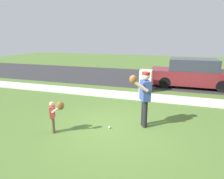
% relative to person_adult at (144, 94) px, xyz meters
% --- Properties ---
extents(ground_plane, '(48.00, 48.00, 0.00)m').
position_rel_person_adult_xyz_m(ground_plane, '(-0.82, 3.16, -1.11)').
color(ground_plane, '#4C6B2D').
extents(sidewalk_strip, '(36.00, 1.20, 0.06)m').
position_rel_person_adult_xyz_m(sidewalk_strip, '(-0.82, 3.26, -1.08)').
color(sidewalk_strip, beige).
rests_on(sidewalk_strip, ground).
extents(road_surface, '(36.00, 6.80, 0.02)m').
position_rel_person_adult_xyz_m(road_surface, '(-0.82, 8.26, -1.10)').
color(road_surface, '#2D2D30').
rests_on(road_surface, ground).
extents(person_adult, '(0.64, 0.85, 1.79)m').
position_rel_person_adult_xyz_m(person_adult, '(0.00, 0.00, 0.00)').
color(person_adult, black).
rests_on(person_adult, ground).
extents(person_child, '(0.55, 0.32, 1.03)m').
position_rel_person_adult_xyz_m(person_child, '(-2.43, -1.27, -0.44)').
color(person_child, brown).
rests_on(person_child, ground).
extents(baseball, '(0.07, 0.07, 0.07)m').
position_rel_person_adult_xyz_m(baseball, '(-0.99, -0.48, -1.08)').
color(baseball, white).
rests_on(baseball, ground).
extents(utility_cabinet, '(0.63, 0.55, 1.16)m').
position_rel_person_adult_xyz_m(utility_cabinet, '(-0.60, 4.44, -0.53)').
color(utility_cabinet, beige).
rests_on(utility_cabinet, ground).
extents(parked_suv_maroon, '(4.70, 1.90, 1.63)m').
position_rel_person_adult_xyz_m(parked_suv_maroon, '(1.82, 6.24, -0.32)').
color(parked_suv_maroon, maroon).
rests_on(parked_suv_maroon, road_surface).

